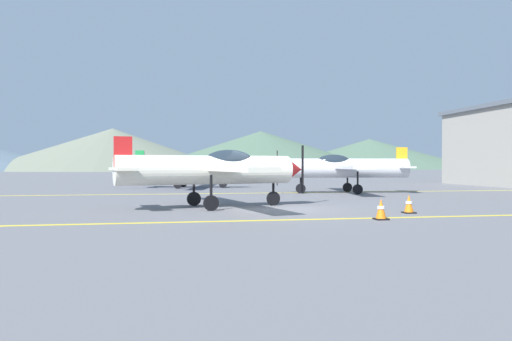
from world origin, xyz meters
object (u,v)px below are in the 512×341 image
(airplane_near, at_px, (214,169))
(airplane_far, at_px, (188,167))
(traffic_cone_front, at_px, (381,209))
(traffic_cone_side, at_px, (409,204))
(airplane_mid, at_px, (344,167))

(airplane_near, height_order, airplane_far, same)
(traffic_cone_front, xyz_separation_m, traffic_cone_side, (1.63, 1.48, 0.00))
(traffic_cone_side, bearing_deg, traffic_cone_front, -137.76)
(airplane_near, xyz_separation_m, airplane_mid, (7.54, 7.15, 0.00))
(airplane_near, xyz_separation_m, airplane_far, (-0.52, 14.39, 0.00))
(airplane_far, bearing_deg, traffic_cone_front, -75.74)
(airplane_mid, bearing_deg, traffic_cone_front, -105.81)
(airplane_far, bearing_deg, airplane_near, -87.93)
(airplane_far, bearing_deg, traffic_cone_side, -69.70)
(airplane_near, relative_size, traffic_cone_side, 13.88)
(traffic_cone_side, bearing_deg, airplane_far, 110.30)
(airplane_mid, height_order, airplane_far, same)
(airplane_far, height_order, traffic_cone_side, airplane_far)
(airplane_mid, xyz_separation_m, airplane_far, (-8.06, 7.24, 0.00))
(airplane_far, height_order, traffic_cone_front, airplane_far)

